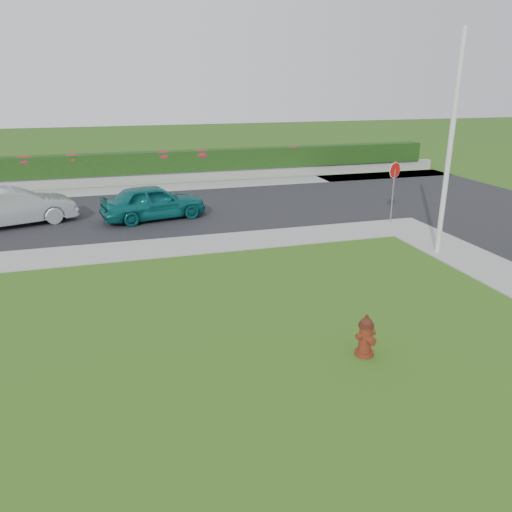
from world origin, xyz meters
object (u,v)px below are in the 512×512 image
object	(u,v)px
fire_hydrant	(366,336)
stop_sign	(394,178)
sedan_teal	(153,202)
utility_pole	(450,148)
sedan_silver	(15,207)

from	to	relation	value
fire_hydrant	stop_sign	xyz separation A→B (m)	(5.87, 8.89, 1.34)
fire_hydrant	sedan_teal	world-z (taller)	sedan_teal
sedan_teal	utility_pole	xyz separation A→B (m)	(8.44, -6.80, 2.64)
fire_hydrant	stop_sign	distance (m)	10.74
sedan_teal	sedan_silver	distance (m)	5.22
fire_hydrant	utility_pole	distance (m)	7.99
sedan_teal	fire_hydrant	bearing A→B (deg)	-177.02
utility_pole	stop_sign	size ratio (longest dim) A/B	2.82
fire_hydrant	utility_pole	bearing A→B (deg)	29.63
fire_hydrant	sedan_silver	xyz separation A→B (m)	(-8.27, 12.50, 0.34)
fire_hydrant	stop_sign	size ratio (longest dim) A/B	0.37
sedan_teal	sedan_silver	bearing A→B (deg)	72.26
fire_hydrant	utility_pole	size ratio (longest dim) A/B	0.13
stop_sign	sedan_silver	bearing A→B (deg)	167.21
utility_pole	stop_sign	xyz separation A→B (m)	(0.51, 3.76, -1.61)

